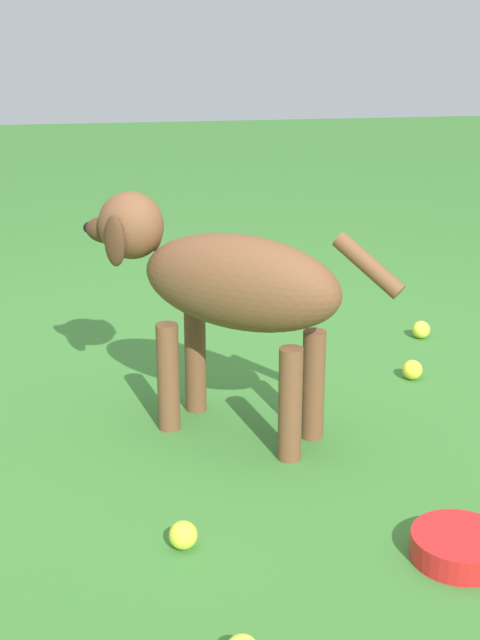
# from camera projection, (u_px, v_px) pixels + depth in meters

# --- Properties ---
(ground) EXTENTS (14.00, 14.00, 0.00)m
(ground) POSITION_uv_depth(u_px,v_px,m) (206.00, 402.00, 2.83)
(ground) COLOR #38722D
(dog) EXTENTS (0.65, 0.82, 0.67)m
(dog) POSITION_uv_depth(u_px,v_px,m) (222.00, 283.00, 2.51)
(dog) COLOR brown
(dog) RESTS_ON ground
(tennis_ball_0) EXTENTS (0.07, 0.07, 0.07)m
(tennis_ball_0) POSITION_uv_depth(u_px,v_px,m) (183.00, 535.00, 2.06)
(tennis_ball_0) COLOR #CEDB36
(tennis_ball_0) RESTS_ON ground
(tennis_ball_1) EXTENTS (0.07, 0.07, 0.07)m
(tennis_ball_1) POSITION_uv_depth(u_px,v_px,m) (421.00, 330.00, 3.35)
(tennis_ball_1) COLOR #CDD33A
(tennis_ball_1) RESTS_ON ground
(tennis_ball_4) EXTENTS (0.07, 0.07, 0.07)m
(tennis_ball_4) POSITION_uv_depth(u_px,v_px,m) (412.00, 370.00, 2.99)
(tennis_ball_4) COLOR yellow
(tennis_ball_4) RESTS_ON ground
(water_bowl) EXTENTS (0.22, 0.22, 0.06)m
(water_bowl) POSITION_uv_depth(u_px,v_px,m) (460.00, 546.00, 2.02)
(water_bowl) COLOR red
(water_bowl) RESTS_ON ground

